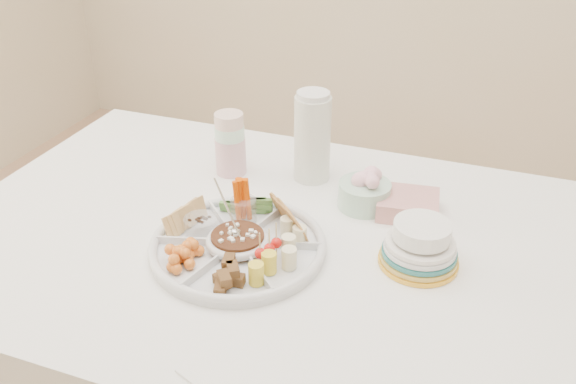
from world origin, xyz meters
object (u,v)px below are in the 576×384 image
(party_tray, at_px, (238,243))
(plate_stack, at_px, (421,242))
(dining_table, at_px, (271,354))
(thermos, at_px, (312,136))

(party_tray, relative_size, plate_stack, 2.23)
(dining_table, xyz_separation_m, thermos, (0.01, 0.29, 0.50))
(dining_table, bearing_deg, thermos, 88.48)
(dining_table, distance_m, thermos, 0.58)
(party_tray, bearing_deg, thermos, 83.10)
(plate_stack, bearing_deg, thermos, 139.65)
(party_tray, height_order, thermos, thermos)
(plate_stack, bearing_deg, dining_table, -178.96)
(dining_table, bearing_deg, party_tray, -113.33)
(party_tray, bearing_deg, dining_table, 66.67)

